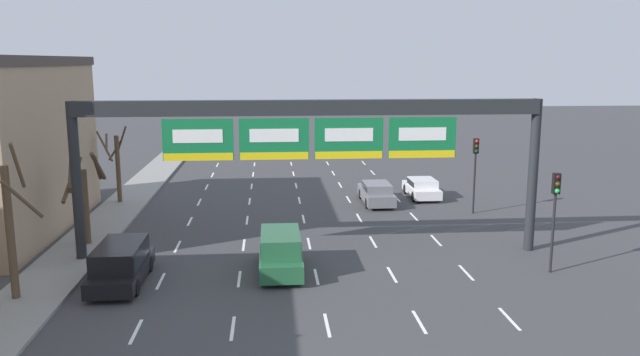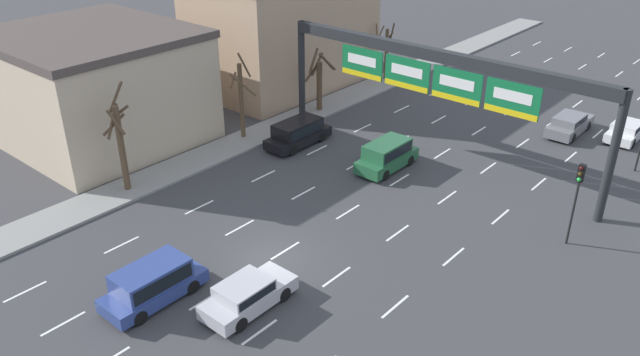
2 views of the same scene
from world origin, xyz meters
The scene contains 11 objects.
lane_dashes centered at (0.00, 13.50, 0.00)m, with size 13.32×67.00×0.01m.
sign_gantry centered at (0.00, 14.03, 6.07)m, with size 21.87×0.70×7.39m.
suv_green centered at (-1.52, 11.76, 1.00)m, with size 1.87×4.47×1.81m.
car_grey centered at (4.96, 24.68, 0.75)m, with size 1.82×4.70×1.40m.
car_white centered at (8.34, 26.23, 0.71)m, with size 1.83×4.23×1.31m.
suv_black centered at (-8.15, 10.83, 0.96)m, with size 1.94×4.85×1.72m.
traffic_light_near_gantry centered at (10.39, 21.57, 3.28)m, with size 0.30×0.35×4.59m.
traffic_light_mid_block centered at (10.30, 10.74, 3.17)m, with size 0.30×0.35×4.43m.
tree_bare_second centered at (-11.73, 25.85, 2.72)m, with size 1.97×1.97×4.92m.
tree_bare_third centered at (-11.14, 16.52, 2.60)m, with size 1.85×1.83×4.72m.
tree_bare_furthest centered at (-11.71, 9.15, 3.06)m, with size 1.93×1.74×6.09m.
Camera 1 is at (-1.93, -14.49, 9.14)m, focal length 35.00 mm.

